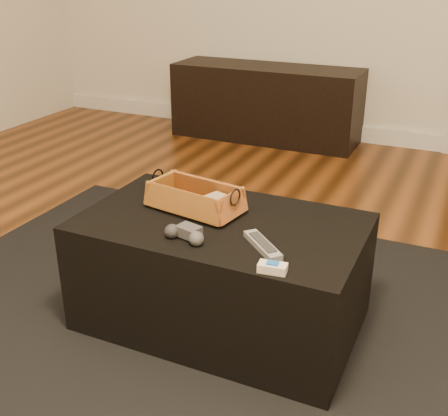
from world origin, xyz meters
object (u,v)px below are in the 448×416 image
at_px(wicker_basket, 195,200).
at_px(silver_remote, 263,245).
at_px(media_cabinet, 266,103).
at_px(tv_remote, 189,204).
at_px(game_controller, 186,233).
at_px(ottoman, 221,272).
at_px(cream_gadget, 272,268).

relative_size(wicker_basket, silver_remote, 2.15).
relative_size(media_cabinet, tv_remote, 7.58).
bearing_deg(game_controller, ottoman, 77.60).
distance_m(ottoman, cream_gadget, 0.45).
xyz_separation_m(tv_remote, cream_gadget, (0.43, -0.29, -0.01)).
relative_size(wicker_basket, cream_gadget, 4.22).
height_order(media_cabinet, silver_remote, media_cabinet).
distance_m(ottoman, wicker_basket, 0.28).
relative_size(tv_remote, wicker_basket, 0.49).
relative_size(media_cabinet, silver_remote, 8.02).
bearing_deg(ottoman, cream_gadget, -42.09).
relative_size(tv_remote, cream_gadget, 2.08).
xyz_separation_m(wicker_basket, silver_remote, (0.33, -0.17, -0.03)).
bearing_deg(tv_remote, game_controller, -60.72).
bearing_deg(ottoman, wicker_basket, 161.25).
bearing_deg(silver_remote, game_controller, -167.62).
height_order(ottoman, game_controller, game_controller).
xyz_separation_m(tv_remote, game_controller, (0.10, -0.22, 0.00)).
bearing_deg(cream_gadget, game_controller, 167.30).
relative_size(media_cabinet, game_controller, 9.17).
xyz_separation_m(game_controller, cream_gadget, (0.33, -0.07, -0.01)).
relative_size(game_controller, silver_remote, 0.87).
height_order(ottoman, tv_remote, tv_remote).
bearing_deg(media_cabinet, cream_gadget, -68.88).
bearing_deg(ottoman, game_controller, -102.40).
xyz_separation_m(ottoman, wicker_basket, (-0.13, 0.04, 0.25)).
bearing_deg(cream_gadget, tv_remote, 145.97).
xyz_separation_m(media_cabinet, silver_remote, (0.93, -2.49, 0.16)).
xyz_separation_m(ottoman, silver_remote, (0.21, -0.13, 0.22)).
xyz_separation_m(ottoman, game_controller, (-0.04, -0.19, 0.23)).
height_order(media_cabinet, wicker_basket, wicker_basket).
bearing_deg(game_controller, wicker_basket, 110.34).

